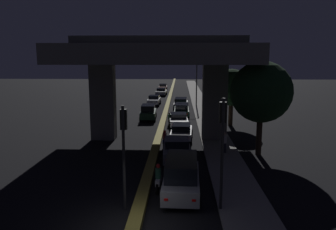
{
  "coord_description": "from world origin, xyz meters",
  "views": [
    {
      "loc": [
        1.91,
        -12.55,
        7.14
      ],
      "look_at": [
        0.73,
        18.51,
        1.73
      ],
      "focal_mm": 35.0,
      "sensor_mm": 36.0,
      "label": 1
    }
  ],
  "objects": [
    {
      "name": "car_dark_green_lead_oncoming",
      "position": [
        -1.85,
        25.26,
        0.89
      ],
      "size": [
        2.0,
        4.36,
        1.75
      ],
      "rotation": [
        0.0,
        0.0,
        -1.53
      ],
      "color": "black",
      "rests_on": "ground_plane"
    },
    {
      "name": "car_grey_second",
      "position": [
        1.68,
        9.95,
        0.77
      ],
      "size": [
        2.15,
        4.72,
        1.55
      ],
      "rotation": [
        0.0,
        0.0,
        1.6
      ],
      "color": "#515459",
      "rests_on": "ground_plane"
    },
    {
      "name": "roadside_tree_kerbside_near",
      "position": [
        7.77,
        11.32,
        4.71
      ],
      "size": [
        4.47,
        4.47,
        6.97
      ],
      "color": "#2D2116",
      "rests_on": "ground_plane"
    },
    {
      "name": "car_silver_sixth",
      "position": [
        2.0,
        34.23,
        0.78
      ],
      "size": [
        2.22,
        4.84,
        1.49
      ],
      "rotation": [
        0.0,
        0.0,
        1.52
      ],
      "color": "gray",
      "rests_on": "ground_plane"
    },
    {
      "name": "motorcycle_blue_filtering_mid",
      "position": [
        0.65,
        13.28,
        0.59
      ],
      "size": [
        0.34,
        1.91,
        1.39
      ],
      "rotation": [
        0.0,
        0.0,
        1.51
      ],
      "color": "black",
      "rests_on": "ground_plane"
    },
    {
      "name": "car_dark_red_fourth_oncoming",
      "position": [
        -1.97,
        60.25,
        0.77
      ],
      "size": [
        2.03,
        4.81,
        1.47
      ],
      "rotation": [
        0.0,
        0.0,
        -1.54
      ],
      "color": "#591414",
      "rests_on": "ground_plane"
    },
    {
      "name": "motorcycle_white_filtering_near",
      "position": [
        0.73,
        4.47,
        0.62
      ],
      "size": [
        0.34,
        1.87,
        1.46
      ],
      "rotation": [
        0.0,
        0.0,
        1.52
      ],
      "color": "black",
      "rests_on": "ground_plane"
    },
    {
      "name": "elevated_overpass",
      "position": [
        0.0,
        15.78,
        6.99
      ],
      "size": [
        15.3,
        13.24,
        9.03
      ],
      "color": "#5B5956",
      "rests_on": "ground_plane"
    },
    {
      "name": "car_white_third",
      "position": [
        2.03,
        15.9,
        0.71
      ],
      "size": [
        2.12,
        4.2,
        1.38
      ],
      "rotation": [
        0.0,
        0.0,
        1.52
      ],
      "color": "silver",
      "rests_on": "ground_plane"
    },
    {
      "name": "pedestrian_on_sidewalk",
      "position": [
        5.22,
        11.35,
        0.91
      ],
      "size": [
        0.35,
        0.35,
        1.59
      ],
      "color": "black",
      "rests_on": "sidewalk_right"
    },
    {
      "name": "roadside_tree_kerbside_mid",
      "position": [
        7.29,
        22.08,
        4.08
      ],
      "size": [
        3.88,
        3.88,
        6.05
      ],
      "color": "#2D2116",
      "rests_on": "ground_plane"
    },
    {
      "name": "street_lamp",
      "position": [
        3.93,
        36.67,
        4.54
      ],
      "size": [
        2.65,
        0.32,
        7.57
      ],
      "color": "#2D2D30",
      "rests_on": "ground_plane"
    },
    {
      "name": "car_white_fourth",
      "position": [
        1.73,
        21.63,
        0.72
      ],
      "size": [
        2.18,
        4.83,
        1.41
      ],
      "rotation": [
        0.0,
        0.0,
        1.62
      ],
      "color": "silver",
      "rests_on": "ground_plane"
    },
    {
      "name": "traffic_light_right_of_median",
      "position": [
        3.85,
        2.13,
        3.66
      ],
      "size": [
        0.3,
        0.49,
        5.38
      ],
      "color": "black",
      "rests_on": "ground_plane"
    },
    {
      "name": "sidewalk_right",
      "position": [
        5.05,
        28.0,
        0.06
      ],
      "size": [
        2.61,
        126.0,
        0.13
      ],
      "primitive_type": "cube",
      "color": "gray",
      "rests_on": "ground_plane"
    },
    {
      "name": "traffic_light_left_of_median",
      "position": [
        -0.71,
        2.13,
        3.42
      ],
      "size": [
        0.3,
        0.49,
        5.02
      ],
      "color": "black",
      "rests_on": "ground_plane"
    },
    {
      "name": "car_silver_lead",
      "position": [
        2.0,
        3.96,
        1.02
      ],
      "size": [
        2.12,
        4.82,
        1.94
      ],
      "rotation": [
        0.0,
        0.0,
        1.54
      ],
      "color": "gray",
      "rests_on": "ground_plane"
    },
    {
      "name": "car_silver_third_oncoming",
      "position": [
        -1.78,
        50.42,
        0.72
      ],
      "size": [
        2.17,
        4.35,
        1.4
      ],
      "rotation": [
        0.0,
        0.0,
        -1.61
      ],
      "color": "gray",
      "rests_on": "ground_plane"
    },
    {
      "name": "car_dark_green_fifth",
      "position": [
        2.08,
        27.75,
        0.83
      ],
      "size": [
        1.93,
        4.81,
        1.57
      ],
      "rotation": [
        0.0,
        0.0,
        1.57
      ],
      "color": "black",
      "rests_on": "ground_plane"
    },
    {
      "name": "car_white_second_oncoming",
      "position": [
        -2.12,
        37.2,
        0.77
      ],
      "size": [
        1.99,
        4.03,
        1.5
      ],
      "rotation": [
        0.0,
        0.0,
        -1.6
      ],
      "color": "silver",
      "rests_on": "ground_plane"
    },
    {
      "name": "median_divider",
      "position": [
        0.0,
        35.0,
        0.17
      ],
      "size": [
        0.61,
        126.0,
        0.34
      ],
      "primitive_type": "cube",
      "color": "olive",
      "rests_on": "ground_plane"
    },
    {
      "name": "motorcycle_black_filtering_far",
      "position": [
        0.75,
        21.9,
        0.61
      ],
      "size": [
        0.34,
        2.01,
        1.43
      ],
      "rotation": [
        0.0,
        0.0,
        1.65
      ],
      "color": "black",
      "rests_on": "ground_plane"
    }
  ]
}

